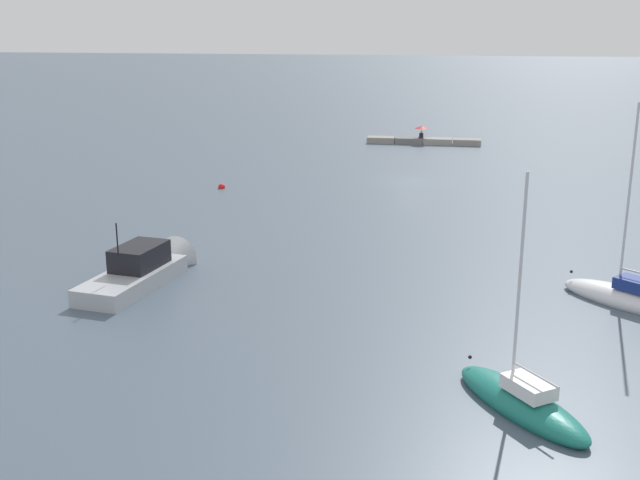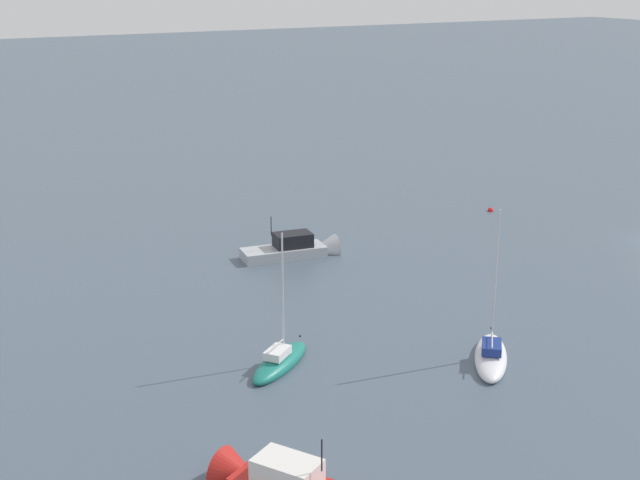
{
  "view_description": "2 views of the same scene",
  "coord_description": "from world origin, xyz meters",
  "px_view_note": "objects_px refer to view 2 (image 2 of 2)",
  "views": [
    {
      "loc": [
        -3.99,
        62.46,
        12.46
      ],
      "look_at": [
        2.43,
        27.33,
        2.45
      ],
      "focal_mm": 43.72,
      "sensor_mm": 36.0,
      "label": 1
    },
    {
      "loc": [
        -48.48,
        59.09,
        22.33
      ],
      "look_at": [
        4.45,
        29.47,
        3.44
      ],
      "focal_mm": 49.65,
      "sensor_mm": 36.0,
      "label": 2
    }
  ],
  "objects_px": {
    "sailboat_teal_near": "(280,362)",
    "sailboat_white_mid": "(491,356)",
    "motorboat_grey_near": "(299,250)",
    "mooring_buoy_near": "(490,210)"
  },
  "relations": [
    {
      "from": "sailboat_teal_near",
      "to": "sailboat_white_mid",
      "type": "relative_size",
      "value": 0.87
    },
    {
      "from": "motorboat_grey_near",
      "to": "sailboat_white_mid",
      "type": "bearing_deg",
      "value": 9.68
    },
    {
      "from": "sailboat_white_mid",
      "to": "motorboat_grey_near",
      "type": "xyz_separation_m",
      "value": [
        23.08,
        0.57,
        0.14
      ]
    },
    {
      "from": "sailboat_white_mid",
      "to": "sailboat_teal_near",
      "type": "bearing_deg",
      "value": -166.51
    },
    {
      "from": "motorboat_grey_near",
      "to": "mooring_buoy_near",
      "type": "height_order",
      "value": "motorboat_grey_near"
    },
    {
      "from": "sailboat_white_mid",
      "to": "mooring_buoy_near",
      "type": "distance_m",
      "value": 33.88
    },
    {
      "from": "mooring_buoy_near",
      "to": "motorboat_grey_near",
      "type": "bearing_deg",
      "value": 97.7
    },
    {
      "from": "sailboat_white_mid",
      "to": "mooring_buoy_near",
      "type": "xyz_separation_m",
      "value": [
        26.08,
        -21.62,
        -0.23
      ]
    },
    {
      "from": "sailboat_teal_near",
      "to": "mooring_buoy_near",
      "type": "relative_size",
      "value": 15.47
    },
    {
      "from": "sailboat_teal_near",
      "to": "motorboat_grey_near",
      "type": "distance_m",
      "value": 20.53
    }
  ]
}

